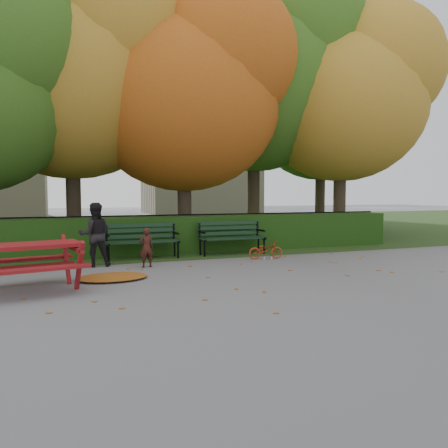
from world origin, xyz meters
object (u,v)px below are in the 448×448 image
object	(u,v)px
tree_c	(196,90)
tree_d	(267,72)
picnic_table	(22,255)
bicycle	(266,250)
tree_g	(331,110)
bench_right	(231,235)
bench_left	(142,238)
tree_e	(353,95)
child	(146,248)
tree_b	(83,67)
adult	(95,235)

from	to	relation	value
tree_c	tree_d	xyz separation A→B (m)	(3.04, 1.27, 1.16)
picnic_table	tree_d	bearing A→B (deg)	28.49
picnic_table	bicycle	distance (m)	5.73
tree_g	bench_right	bearing A→B (deg)	-140.05
bench_left	bicycle	distance (m)	3.10
tree_g	bench_right	xyz separation A→B (m)	(-7.23, -6.06, -4.85)
tree_e	child	xyz separation A→B (m)	(-7.97, -3.38, -4.64)
tree_b	child	size ratio (longest dim) A/B	10.02
tree_c	picnic_table	world-z (taller)	tree_c
tree_b	bicycle	world-z (taller)	tree_b
tree_g	child	bearing A→B (deg)	-142.98
bench_left	tree_g	bearing A→B (deg)	32.17
tree_c	tree_e	xyz separation A→B (m)	(5.69, -0.19, 0.26)
bench_left	child	xyz separation A→B (m)	(-0.14, -1.31, -0.08)
tree_g	child	xyz separation A→B (m)	(-9.78, -7.37, -4.93)
tree_c	tree_g	xyz separation A→B (m)	(7.50, 3.80, 0.55)
tree_c	tree_e	world-z (taller)	tree_e
bench_left	bench_right	size ratio (longest dim) A/B	1.00
tree_g	bicycle	distance (m)	11.14
bench_right	bicycle	distance (m)	1.27
tree_e	picnic_table	size ratio (longest dim) A/B	3.81
bench_left	bicycle	xyz separation A→B (m)	(2.87, -1.14, -0.29)
tree_b	bicycle	xyz separation A→B (m)	(4.01, -4.18, -5.17)
bicycle	bench_left	bearing A→B (deg)	74.66
tree_d	tree_b	bearing A→B (deg)	-175.62
tree_g	tree_b	bearing A→B (deg)	-164.37
bicycle	tree_d	bearing A→B (deg)	-20.02
adult	tree_g	bearing A→B (deg)	-148.61
adult	bench_right	bearing A→B (deg)	-168.41
tree_b	tree_d	size ratio (longest dim) A/B	0.92
bench_right	picnic_table	xyz separation A→B (m)	(-4.93, -3.01, 0.10)
bench_right	child	distance (m)	2.86
tree_b	child	bearing A→B (deg)	-77.09
tree_d	bicycle	world-z (taller)	tree_d
tree_c	child	size ratio (longest dim) A/B	9.12
picnic_table	bench_left	bearing A→B (deg)	38.15
tree_b	bicycle	bearing A→B (deg)	-46.18
tree_d	bench_left	bearing A→B (deg)	-145.74
tree_b	picnic_table	world-z (taller)	tree_b
tree_c	tree_e	distance (m)	5.70
picnic_table	child	bearing A→B (deg)	23.57
tree_e	child	bearing A→B (deg)	-156.99
bench_right	bench_left	bearing A→B (deg)	180.00
picnic_table	child	xyz separation A→B (m)	(2.38, 1.69, -0.18)
bench_left	adult	size ratio (longest dim) A/B	1.26
tree_d	adult	xyz separation A→B (m)	(-6.38, -4.33, -5.27)
tree_g	bicycle	size ratio (longest dim) A/B	9.73
bench_left	child	world-z (taller)	bench_left
adult	bicycle	xyz separation A→B (m)	(4.07, -0.34, -0.48)
tree_d	tree_g	xyz separation A→B (m)	(4.46, 2.53, -0.61)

